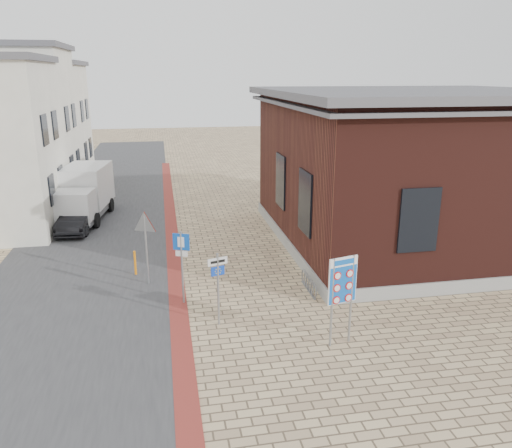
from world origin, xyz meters
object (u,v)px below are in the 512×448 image
object	(u,v)px
sedan	(78,218)
box_truck	(83,193)
border_sign	(343,282)
parking_sign	(182,255)
essen_sign	(218,278)
bollard	(135,263)

from	to	relation	value
sedan	box_truck	bearing A→B (deg)	94.95
border_sign	parking_sign	bearing A→B (deg)	126.34
sedan	essen_sign	xyz separation A→B (m)	(5.70, -10.99, 0.90)
box_truck	essen_sign	world-z (taller)	box_truck
sedan	parking_sign	distance (m)	10.47
box_truck	sedan	bearing A→B (deg)	-83.09
border_sign	parking_sign	world-z (taller)	border_sign
sedan	parking_sign	bearing A→B (deg)	-57.05
essen_sign	parking_sign	bearing A→B (deg)	103.15
essen_sign	parking_sign	size ratio (longest dim) A/B	0.92
essen_sign	border_sign	bearing A→B (deg)	-46.10
sedan	border_sign	distance (m)	15.68
parking_sign	border_sign	bearing A→B (deg)	-16.78
box_truck	essen_sign	xyz separation A→B (m)	(5.66, -13.04, 0.12)
border_sign	bollard	bearing A→B (deg)	118.92
parking_sign	bollard	distance (m)	3.54
essen_sign	bollard	distance (m)	5.39
essen_sign	bollard	world-z (taller)	essen_sign
sedan	bollard	distance (m)	7.11
essen_sign	parking_sign	distance (m)	1.98
border_sign	essen_sign	bearing A→B (deg)	136.85
parking_sign	essen_sign	bearing A→B (deg)	-37.02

